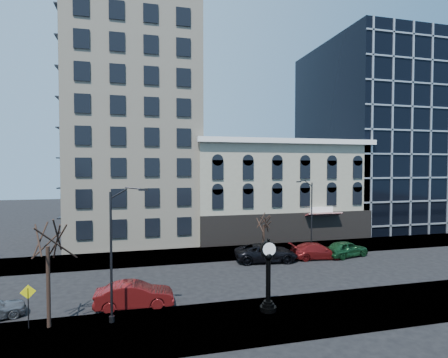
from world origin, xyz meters
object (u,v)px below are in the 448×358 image
object	(u,v)px
car_near_b	(135,295)
street_lamp_near	(121,218)
warning_sign	(28,298)
street_clock	(268,278)

from	to	relation	value
car_near_b	street_lamp_near	bearing A→B (deg)	164.40
car_near_b	warning_sign	bearing A→B (deg)	109.46
street_lamp_near	car_near_b	world-z (taller)	street_lamp_near
street_clock	car_near_b	bearing A→B (deg)	165.47
street_clock	car_near_b	distance (m)	8.71
street_lamp_near	car_near_b	xyz separation A→B (m)	(0.71, 2.31, -5.35)
warning_sign	car_near_b	world-z (taller)	warning_sign
street_lamp_near	warning_sign	size ratio (longest dim) A/B	3.27
street_clock	street_lamp_near	size ratio (longest dim) A/B	0.57
street_clock	warning_sign	xyz separation A→B (m)	(-13.83, 1.01, -0.38)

